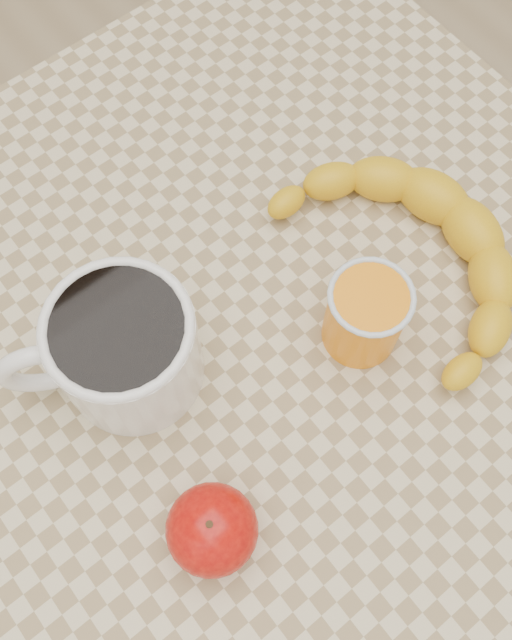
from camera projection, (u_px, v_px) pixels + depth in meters
ground at (256, 476)px, 1.36m from camera, size 3.00×3.00×0.00m
table at (256, 359)px, 0.75m from camera, size 0.80×0.80×0.75m
coffee_mug at (122, 348)px, 0.60m from camera, size 0.19×0.17×0.11m
orange_juice_glass at (365, 315)px, 0.63m from camera, size 0.07×0.07×0.09m
apple at (212, 530)px, 0.57m from camera, size 0.09×0.09×0.07m
banana at (412, 256)px, 0.67m from camera, size 0.30×0.37×0.05m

